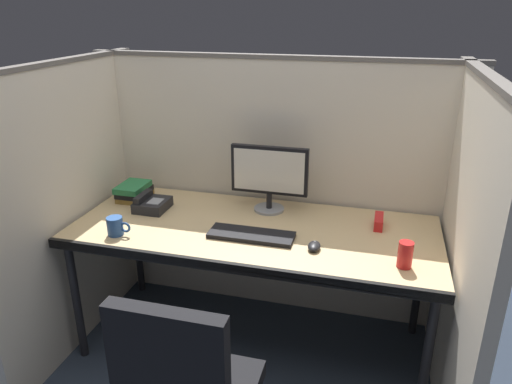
# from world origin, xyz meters

# --- Properties ---
(ground_plane) EXTENTS (8.00, 8.00, 0.00)m
(ground_plane) POSITION_xyz_m (0.00, 0.00, 0.00)
(ground_plane) COLOR #2D3847
(cubicle_partition_rear) EXTENTS (2.21, 0.06, 1.57)m
(cubicle_partition_rear) POSITION_xyz_m (0.00, 0.74, 0.79)
(cubicle_partition_rear) COLOR beige
(cubicle_partition_rear) RESTS_ON ground
(cubicle_partition_left) EXTENTS (0.06, 1.41, 1.57)m
(cubicle_partition_left) POSITION_xyz_m (-0.99, 0.20, 0.79)
(cubicle_partition_left) COLOR beige
(cubicle_partition_left) RESTS_ON ground
(cubicle_partition_right) EXTENTS (0.06, 1.41, 1.57)m
(cubicle_partition_right) POSITION_xyz_m (0.99, 0.20, 0.79)
(cubicle_partition_right) COLOR beige
(cubicle_partition_right) RESTS_ON ground
(desk) EXTENTS (1.90, 0.80, 0.74)m
(desk) POSITION_xyz_m (0.00, 0.29, 0.69)
(desk) COLOR tan
(desk) RESTS_ON ground
(monitor_center) EXTENTS (0.43, 0.17, 0.37)m
(monitor_center) POSITION_xyz_m (0.03, 0.54, 0.96)
(monitor_center) COLOR gray
(monitor_center) RESTS_ON desk
(keyboard_main) EXTENTS (0.43, 0.15, 0.02)m
(keyboard_main) POSITION_xyz_m (0.02, 0.19, 0.75)
(keyboard_main) COLOR black
(keyboard_main) RESTS_ON desk
(computer_mouse) EXTENTS (0.06, 0.10, 0.04)m
(computer_mouse) POSITION_xyz_m (0.34, 0.14, 0.76)
(computer_mouse) COLOR black
(computer_mouse) RESTS_ON desk
(desk_phone) EXTENTS (0.17, 0.19, 0.09)m
(desk_phone) POSITION_xyz_m (-0.62, 0.38, 0.77)
(desk_phone) COLOR black
(desk_phone) RESTS_ON desk
(book_stack) EXTENTS (0.15, 0.22, 0.10)m
(book_stack) POSITION_xyz_m (-0.79, 0.49, 0.79)
(book_stack) COLOR olive
(book_stack) RESTS_ON desk
(red_stapler) EXTENTS (0.04, 0.15, 0.06)m
(red_stapler) POSITION_xyz_m (0.63, 0.48, 0.77)
(red_stapler) COLOR red
(red_stapler) RESTS_ON desk
(soda_can) EXTENTS (0.07, 0.07, 0.12)m
(soda_can) POSITION_xyz_m (0.75, 0.08, 0.80)
(soda_can) COLOR red
(soda_can) RESTS_ON desk
(coffee_mug) EXTENTS (0.13, 0.08, 0.09)m
(coffee_mug) POSITION_xyz_m (-0.65, 0.04, 0.79)
(coffee_mug) COLOR #264C8C
(coffee_mug) RESTS_ON desk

